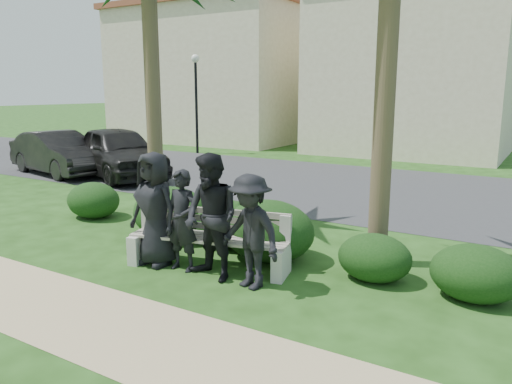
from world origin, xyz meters
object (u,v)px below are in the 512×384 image
at_px(man_b, 182,221).
at_px(car_b, 58,153).
at_px(street_lamp, 196,86).
at_px(man_c, 212,217).
at_px(park_bench, 209,243).
at_px(man_a, 155,209).
at_px(car_a, 118,152).
at_px(man_d, 250,232).

relative_size(man_b, car_b, 0.37).
height_order(street_lamp, man_c, street_lamp).
relative_size(park_bench, man_a, 1.47).
distance_m(street_lamp, car_a, 6.87).
bearing_deg(man_b, man_c, -8.46).
bearing_deg(man_d, street_lamp, 144.75).
distance_m(park_bench, man_a, 1.04).
distance_m(park_bench, car_a, 9.23).
height_order(park_bench, man_b, man_b).
distance_m(man_a, man_d, 1.83).
relative_size(park_bench, man_d, 1.64).
bearing_deg(man_b, car_a, 140.45).
bearing_deg(man_a, car_b, 154.09).
relative_size(man_a, car_b, 0.43).
distance_m(man_b, man_c, 0.64).
bearing_deg(car_a, car_b, 129.73).
height_order(man_c, car_a, man_c).
bearing_deg(car_a, man_a, -106.39).
height_order(car_a, car_b, car_a).
height_order(man_a, man_b, man_a).
bearing_deg(man_c, car_b, 167.61).
distance_m(man_a, car_b, 10.14).
bearing_deg(street_lamp, man_a, -54.65).
height_order(street_lamp, car_b, street_lamp).
xyz_separation_m(man_c, car_b, (-10.01, 4.99, -0.24)).
bearing_deg(car_b, man_b, -106.65).
bearing_deg(man_a, park_bench, 22.58).
distance_m(park_bench, car_b, 10.76).
xyz_separation_m(man_c, man_d, (0.66, 0.01, -0.12)).
relative_size(man_d, car_a, 0.34).
relative_size(street_lamp, car_b, 0.99).
bearing_deg(man_c, man_b, -172.25).
height_order(man_a, car_b, man_a).
xyz_separation_m(park_bench, car_b, (-9.70, 4.64, 0.30)).
height_order(street_lamp, car_a, street_lamp).
relative_size(man_d, car_b, 0.38).
height_order(man_a, car_a, man_a).
xyz_separation_m(street_lamp, park_bench, (9.27, -11.57, -2.54)).
bearing_deg(man_a, man_c, 0.85).
relative_size(man_b, man_c, 0.84).
relative_size(park_bench, car_b, 0.63).
bearing_deg(man_c, street_lamp, 142.88).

